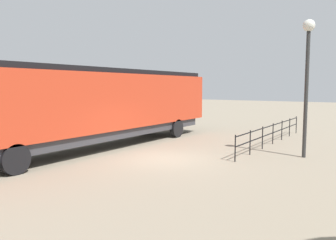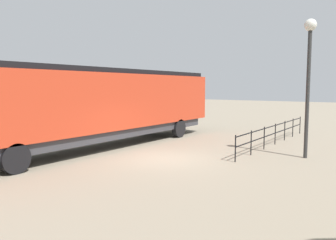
% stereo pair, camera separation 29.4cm
% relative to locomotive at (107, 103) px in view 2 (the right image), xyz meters
% --- Properties ---
extents(ground_plane, '(120.00, 120.00, 0.00)m').
position_rel_locomotive_xyz_m(ground_plane, '(4.15, -0.81, -2.23)').
color(ground_plane, gray).
extents(locomotive, '(2.85, 16.55, 3.95)m').
position_rel_locomotive_xyz_m(locomotive, '(0.00, 0.00, 0.00)').
color(locomotive, red).
rests_on(locomotive, ground_plane).
extents(lamp_post, '(0.51, 0.51, 5.90)m').
position_rel_locomotive_xyz_m(lamp_post, '(9.04, 2.85, 1.91)').
color(lamp_post, '#2D2D2D').
rests_on(lamp_post, ground_plane).
extents(platform_fence, '(0.05, 10.38, 1.12)m').
position_rel_locomotive_xyz_m(platform_fence, '(6.89, 5.51, -1.51)').
color(platform_fence, black).
rests_on(platform_fence, ground_plane).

